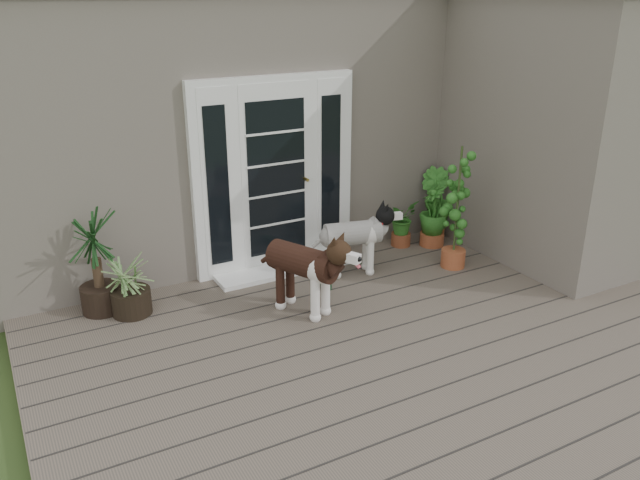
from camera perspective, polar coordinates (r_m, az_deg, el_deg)
deck at (r=5.87m, az=7.32°, el=-9.93°), size 6.20×4.60×0.12m
house_main at (r=8.92m, az=-8.59°, el=11.26°), size 7.40×4.00×3.10m
house_wing at (r=7.97m, az=20.44°, el=8.95°), size 1.60×2.40×3.10m
door_unit at (r=7.08m, az=-4.04°, el=5.81°), size 1.90×0.14×2.15m
door_step at (r=7.26m, az=-3.16°, el=-2.56°), size 1.60×0.40×0.05m
brindle_dog at (r=6.21m, az=-1.54°, el=-3.14°), size 0.77×1.03×0.79m
white_dog at (r=7.07m, az=2.92°, el=-0.38°), size 0.90×0.55×0.70m
spider_plant at (r=6.46m, az=-16.67°, el=-3.60°), size 0.81×0.81×0.68m
yucca at (r=6.53m, az=-19.34°, el=-1.82°), size 0.85×0.85×1.07m
herb_a at (r=7.95m, az=7.27°, el=1.15°), size 0.49×0.49×0.48m
herb_b at (r=8.21m, az=10.22°, el=2.41°), size 0.57×0.57×0.68m
herb_c at (r=7.99m, az=10.05°, el=1.68°), size 0.53×0.53×0.63m
sapling at (r=7.27m, az=12.15°, el=2.97°), size 0.57×0.57×1.46m
clog_left at (r=7.51m, az=2.80°, el=-1.52°), size 0.17×0.32×0.09m
clog_right at (r=6.88m, az=0.46°, el=-3.81°), size 0.20×0.30×0.08m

